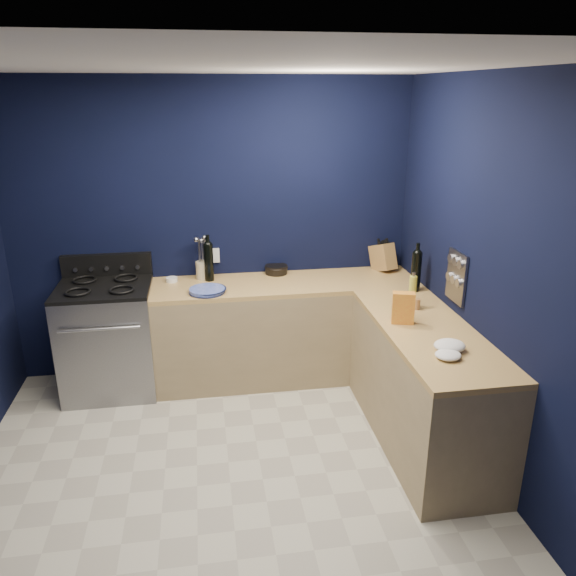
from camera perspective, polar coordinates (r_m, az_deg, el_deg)
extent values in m
cube|color=#B1AD9A|center=(3.96, -5.93, -19.33)|extent=(3.50, 3.50, 0.02)
cube|color=silver|center=(3.09, -7.75, 21.95)|extent=(3.50, 3.50, 0.02)
cube|color=black|center=(4.99, -7.67, 5.82)|extent=(3.50, 0.02, 2.60)
cube|color=black|center=(3.79, 20.90, 0.21)|extent=(0.02, 3.50, 2.60)
cube|color=black|center=(1.78, -3.84, -21.96)|extent=(3.50, 0.02, 2.60)
cube|color=#947F5A|center=(5.01, -0.22, -4.46)|extent=(2.30, 0.63, 0.86)
cube|color=olive|center=(4.84, -0.22, 0.41)|extent=(2.30, 0.63, 0.04)
cube|color=#947F5A|center=(4.23, 13.69, -9.90)|extent=(0.63, 1.67, 0.86)
cube|color=olive|center=(4.03, 14.20, -4.32)|extent=(0.63, 1.67, 0.04)
cube|color=gray|center=(5.01, -17.84, -5.12)|extent=(0.76, 0.66, 0.92)
cube|color=black|center=(4.73, -18.35, -6.81)|extent=(0.59, 0.02, 0.42)
cube|color=black|center=(4.83, -18.42, 0.00)|extent=(0.76, 0.66, 0.03)
cube|color=black|center=(5.08, -18.06, 2.24)|extent=(0.76, 0.06, 0.20)
cube|color=gray|center=(4.27, 16.88, 1.11)|extent=(0.02, 0.28, 0.38)
cube|color=white|center=(5.02, -7.55, 3.33)|extent=(0.09, 0.02, 0.13)
cylinder|color=#3A4FA1|center=(4.62, -8.30, -0.26)|extent=(0.36, 0.36, 0.04)
cylinder|color=white|center=(4.94, -11.83, 0.85)|extent=(0.13, 0.13, 0.04)
cylinder|color=beige|center=(4.96, -8.70, 1.83)|extent=(0.13, 0.13, 0.16)
cylinder|color=black|center=(4.88, -8.12, 2.62)|extent=(0.08, 0.08, 0.33)
cylinder|color=black|center=(5.05, -1.21, 1.91)|extent=(0.23, 0.23, 0.08)
cube|color=olive|center=(5.20, 9.69, 3.12)|extent=(0.23, 0.31, 0.30)
cylinder|color=black|center=(4.70, 12.98, 1.63)|extent=(0.09, 0.09, 0.33)
cylinder|color=gold|center=(4.34, 12.62, -0.38)|extent=(0.06, 0.06, 0.25)
cylinder|color=olive|center=(4.14, 11.80, -2.36)|extent=(0.06, 0.06, 0.11)
cylinder|color=olive|center=(4.34, 13.10, -1.63)|extent=(0.05, 0.05, 0.08)
cube|color=red|center=(4.04, 11.71, -2.02)|extent=(0.17, 0.11, 0.23)
ellipsoid|color=white|center=(3.72, 16.23, -5.70)|extent=(0.26, 0.24, 0.07)
ellipsoid|color=white|center=(3.62, 16.08, -6.61)|extent=(0.18, 0.16, 0.05)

